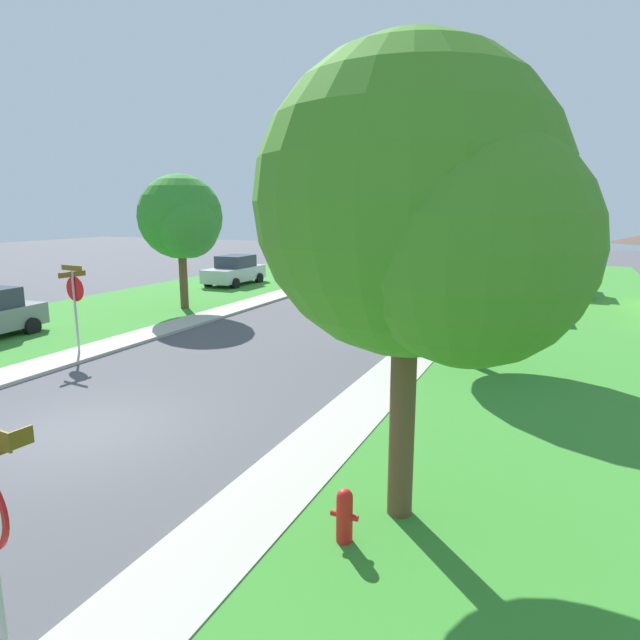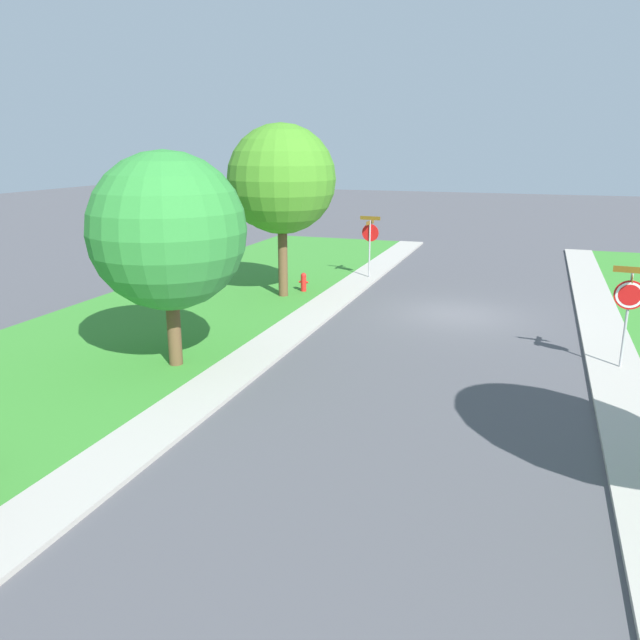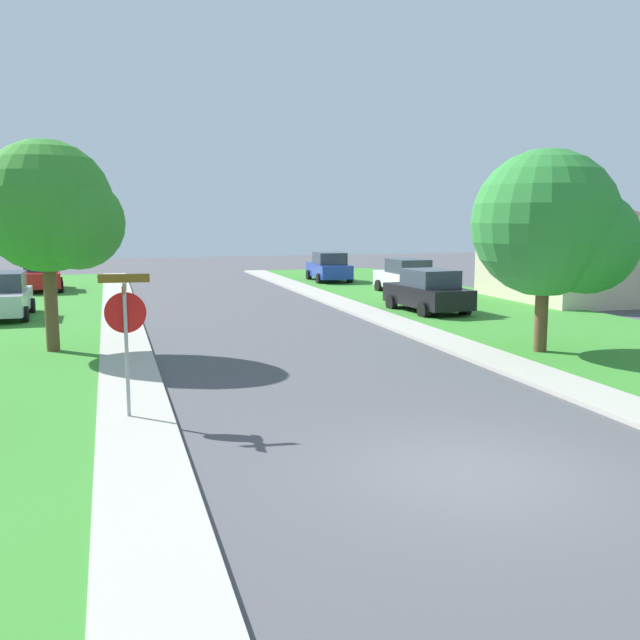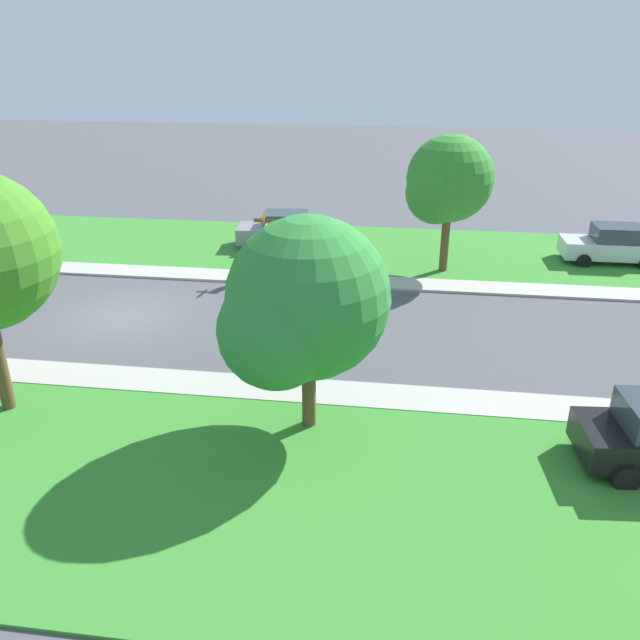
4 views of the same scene
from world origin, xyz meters
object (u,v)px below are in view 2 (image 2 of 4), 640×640
(stop_sign_near_corner, at_px, (370,237))
(tree_sidewalk_mid, at_px, (163,235))
(tree_across_left, at_px, (277,183))
(fire_hydrant, at_px, (304,282))
(stop_sign_far_corner, at_px, (629,301))

(stop_sign_near_corner, distance_m, tree_sidewalk_mid, 12.93)
(tree_across_left, distance_m, fire_hydrant, 4.08)
(stop_sign_near_corner, bearing_deg, stop_sign_far_corner, 135.04)
(stop_sign_far_corner, distance_m, fire_hydrant, 12.51)
(tree_across_left, bearing_deg, stop_sign_near_corner, -119.92)
(stop_sign_near_corner, xyz_separation_m, fire_hydrant, (1.79, 3.52, -1.45))
(stop_sign_near_corner, xyz_separation_m, stop_sign_far_corner, (-9.24, 9.23, 0.00))
(tree_sidewalk_mid, bearing_deg, fire_hydrant, -92.56)
(stop_sign_far_corner, bearing_deg, tree_across_left, -22.60)
(stop_sign_near_corner, height_order, tree_sidewalk_mid, tree_sidewalk_mid)
(tree_sidewalk_mid, bearing_deg, stop_sign_near_corner, -99.86)
(stop_sign_near_corner, height_order, tree_across_left, tree_across_left)
(tree_across_left, bearing_deg, stop_sign_far_corner, 157.40)
(fire_hydrant, bearing_deg, tree_across_left, 49.26)
(stop_sign_near_corner, bearing_deg, tree_across_left, 60.08)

